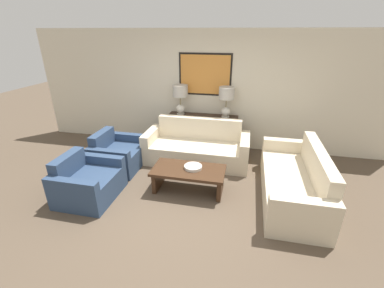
% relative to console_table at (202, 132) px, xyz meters
% --- Properties ---
extents(ground_plane, '(20.00, 20.00, 0.00)m').
position_rel_console_table_xyz_m(ground_plane, '(0.00, -2.26, -0.41)').
color(ground_plane, brown).
extents(back_wall, '(8.26, 0.12, 2.65)m').
position_rel_console_table_xyz_m(back_wall, '(0.00, 0.27, 0.92)').
color(back_wall, beige).
rests_on(back_wall, ground_plane).
extents(console_table, '(1.59, 0.38, 0.82)m').
position_rel_console_table_xyz_m(console_table, '(0.00, 0.00, 0.00)').
color(console_table, '#332319').
rests_on(console_table, ground_plane).
extents(table_lamp_left, '(0.34, 0.34, 0.67)m').
position_rel_console_table_xyz_m(table_lamp_left, '(-0.52, 0.00, 0.85)').
color(table_lamp_left, silver).
rests_on(table_lamp_left, console_table).
extents(table_lamp_right, '(0.34, 0.34, 0.67)m').
position_rel_console_table_xyz_m(table_lamp_right, '(0.52, 0.00, 0.85)').
color(table_lamp_right, silver).
rests_on(table_lamp_right, console_table).
extents(couch_by_back_wall, '(2.17, 0.89, 0.88)m').
position_rel_console_table_xyz_m(couch_by_back_wall, '(0.00, -0.65, -0.12)').
color(couch_by_back_wall, beige).
rests_on(couch_by_back_wall, ground_plane).
extents(couch_by_side, '(0.89, 2.17, 0.88)m').
position_rel_console_table_xyz_m(couch_by_side, '(1.85, -1.63, -0.12)').
color(couch_by_side, beige).
rests_on(couch_by_side, ground_plane).
extents(coffee_table, '(1.25, 0.63, 0.42)m').
position_rel_console_table_xyz_m(coffee_table, '(0.09, -1.81, -0.09)').
color(coffee_table, '#3D2616').
rests_on(coffee_table, ground_plane).
extents(decorative_bowl, '(0.31, 0.31, 0.05)m').
position_rel_console_table_xyz_m(decorative_bowl, '(0.15, -1.76, 0.04)').
color(decorative_bowl, beige).
rests_on(decorative_bowl, coffee_table).
extents(armchair_near_back_wall, '(0.86, 0.99, 0.74)m').
position_rel_console_table_xyz_m(armchair_near_back_wall, '(-1.52, -1.27, -0.14)').
color(armchair_near_back_wall, navy).
rests_on(armchair_near_back_wall, ground_plane).
extents(armchair_near_camera, '(0.86, 0.99, 0.74)m').
position_rel_console_table_xyz_m(armchair_near_camera, '(-1.52, -2.34, -0.14)').
color(armchair_near_camera, navy).
rests_on(armchair_near_camera, ground_plane).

